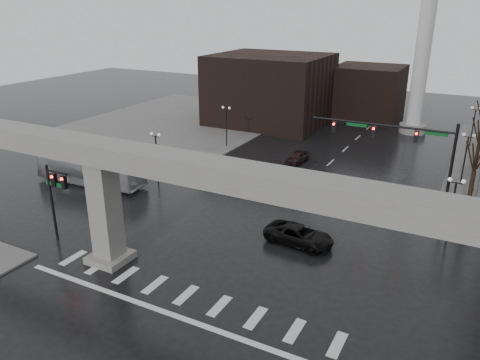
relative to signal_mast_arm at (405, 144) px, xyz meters
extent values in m
plane|color=black|center=(-8.99, -18.80, -5.83)|extent=(160.00, 160.00, 0.00)
cube|color=slate|center=(-34.99, 17.20, -5.75)|extent=(28.00, 36.00, 0.15)
cube|color=gray|center=(-8.99, -18.80, 2.17)|extent=(48.00, 2.20, 1.40)
cube|color=gray|center=(-15.99, -18.80, -2.18)|extent=(1.60, 1.60, 7.30)
cube|color=gray|center=(-15.99, -18.80, -5.58)|extent=(2.60, 2.60, 0.50)
cube|color=black|center=(-22.99, 23.20, -0.83)|extent=(16.00, 14.00, 10.00)
cube|color=black|center=(-10.99, 33.20, -1.83)|extent=(10.00, 10.00, 8.00)
cylinder|color=silver|center=(-2.99, 27.20, 9.17)|extent=(2.00, 2.00, 30.00)
cylinder|color=gray|center=(-2.99, 27.20, -5.23)|extent=(3.60, 3.60, 1.20)
cylinder|color=black|center=(3.81, 0.00, -1.83)|extent=(0.24, 0.24, 8.00)
cylinder|color=black|center=(-2.19, 0.00, 1.37)|extent=(12.00, 0.18, 0.18)
cube|color=black|center=(0.81, 0.00, 0.72)|extent=(0.35, 0.30, 1.00)
cube|color=black|center=(-2.69, 0.00, 0.72)|extent=(0.35, 0.30, 1.00)
cube|color=black|center=(-6.19, 0.00, 0.72)|extent=(0.35, 0.30, 1.00)
sphere|color=#FF0C05|center=(0.81, -0.18, 1.02)|extent=(0.20, 0.20, 0.20)
cube|color=#0B511E|center=(2.31, 0.00, 1.17)|extent=(1.80, 0.05, 0.35)
cube|color=#0B511E|center=(-4.19, 0.00, 1.17)|extent=(1.80, 0.05, 0.35)
cylinder|color=black|center=(-21.79, -18.30, -2.83)|extent=(0.20, 0.20, 6.00)
cylinder|color=black|center=(-20.79, -18.30, -0.23)|extent=(2.00, 0.14, 0.14)
cube|color=black|center=(-21.19, -18.30, -0.88)|extent=(0.35, 0.30, 1.00)
cube|color=black|center=(-20.19, -18.30, -0.88)|extent=(0.35, 0.30, 1.00)
cube|color=#0B511E|center=(-21.29, -18.30, -1.23)|extent=(1.60, 0.05, 0.30)
cylinder|color=black|center=(4.51, -4.80, -3.43)|extent=(0.14, 0.14, 4.80)
cube|color=black|center=(4.51, -4.80, -1.08)|extent=(0.90, 0.06, 0.06)
sphere|color=silver|center=(4.06, -4.80, -0.88)|extent=(0.32, 0.32, 0.32)
sphere|color=silver|center=(4.96, -4.80, -0.88)|extent=(0.32, 0.32, 0.32)
cylinder|color=black|center=(4.51, 9.20, -3.43)|extent=(0.14, 0.14, 4.80)
cube|color=black|center=(4.51, 9.20, -1.08)|extent=(0.90, 0.06, 0.06)
sphere|color=silver|center=(4.06, 9.20, -0.88)|extent=(0.32, 0.32, 0.32)
sphere|color=silver|center=(4.96, 9.20, -0.88)|extent=(0.32, 0.32, 0.32)
cylinder|color=black|center=(4.51, 23.20, -3.43)|extent=(0.14, 0.14, 4.80)
cube|color=black|center=(4.51, 23.20, -1.08)|extent=(0.90, 0.06, 0.06)
sphere|color=silver|center=(4.06, 23.20, -0.88)|extent=(0.32, 0.32, 0.32)
sphere|color=silver|center=(4.96, 23.20, -0.88)|extent=(0.32, 0.32, 0.32)
cylinder|color=black|center=(-22.49, -4.80, -3.43)|extent=(0.14, 0.14, 4.80)
cube|color=black|center=(-22.49, -4.80, -1.08)|extent=(0.90, 0.06, 0.06)
sphere|color=silver|center=(-22.94, -4.80, -0.88)|extent=(0.32, 0.32, 0.32)
sphere|color=silver|center=(-22.04, -4.80, -0.88)|extent=(0.32, 0.32, 0.32)
cylinder|color=black|center=(-22.49, 9.20, -3.43)|extent=(0.14, 0.14, 4.80)
cube|color=black|center=(-22.49, 9.20, -1.08)|extent=(0.90, 0.06, 0.06)
sphere|color=silver|center=(-22.94, 9.20, -0.88)|extent=(0.32, 0.32, 0.32)
sphere|color=silver|center=(-22.04, 9.20, -0.88)|extent=(0.32, 0.32, 0.32)
cylinder|color=black|center=(-22.49, 23.20, -3.43)|extent=(0.14, 0.14, 4.80)
cube|color=black|center=(-22.49, 23.20, -1.08)|extent=(0.90, 0.06, 0.06)
sphere|color=silver|center=(-22.94, 23.20, -0.88)|extent=(0.32, 0.32, 0.32)
sphere|color=silver|center=(-22.04, 23.20, -0.88)|extent=(0.32, 0.32, 0.32)
cylinder|color=black|center=(5.51, -0.80, -3.55)|extent=(0.34, 0.34, 4.55)
cylinder|color=black|center=(5.51, -0.80, 0.18)|extent=(0.12, 1.52, 2.98)
cylinder|color=black|center=(5.51, 7.20, -3.50)|extent=(0.34, 0.34, 4.66)
cylinder|color=black|center=(5.51, 15.20, -3.45)|extent=(0.34, 0.34, 4.76)
imported|color=black|center=(-5.23, -10.38, -5.11)|extent=(5.40, 2.86, 1.45)
imported|color=#A4A4A8|center=(-28.10, -8.30, -4.21)|extent=(11.76, 3.52, 3.23)
imported|color=black|center=(-12.34, 7.48, -5.18)|extent=(1.84, 3.90, 1.29)
camera|label=1|loc=(5.42, -39.86, 11.05)|focal=35.00mm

